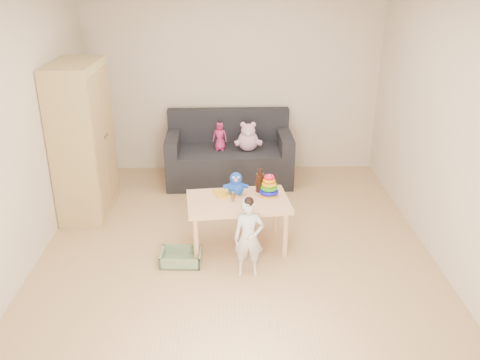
{
  "coord_description": "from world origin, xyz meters",
  "views": [
    {
      "loc": [
        -0.04,
        -4.67,
        2.76
      ],
      "look_at": [
        0.05,
        0.25,
        0.65
      ],
      "focal_mm": 38.0,
      "sensor_mm": 36.0,
      "label": 1
    }
  ],
  "objects_px": {
    "wardrobe": "(83,140)",
    "sofa": "(229,165)",
    "play_table": "(238,223)",
    "toddler": "(249,238)"
  },
  "relations": [
    {
      "from": "sofa",
      "to": "toddler",
      "type": "height_order",
      "value": "toddler"
    },
    {
      "from": "wardrobe",
      "to": "play_table",
      "type": "xyz_separation_m",
      "value": [
        1.77,
        -0.91,
        -0.62
      ]
    },
    {
      "from": "play_table",
      "to": "toddler",
      "type": "height_order",
      "value": "toddler"
    },
    {
      "from": "wardrobe",
      "to": "play_table",
      "type": "height_order",
      "value": "wardrobe"
    },
    {
      "from": "wardrobe",
      "to": "sofa",
      "type": "xyz_separation_m",
      "value": [
        1.68,
        0.85,
        -0.65
      ]
    },
    {
      "from": "sofa",
      "to": "play_table",
      "type": "bearing_deg",
      "value": -88.54
    },
    {
      "from": "wardrobe",
      "to": "sofa",
      "type": "relative_size",
      "value": 1.07
    },
    {
      "from": "sofa",
      "to": "wardrobe",
      "type": "bearing_deg",
      "value": -154.54
    },
    {
      "from": "sofa",
      "to": "play_table",
      "type": "distance_m",
      "value": 1.76
    },
    {
      "from": "wardrobe",
      "to": "toddler",
      "type": "distance_m",
      "value": 2.39
    }
  ]
}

